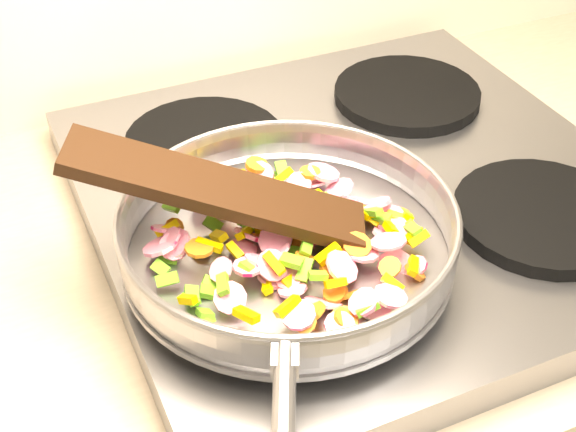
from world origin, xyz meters
name	(u,v)px	position (x,y,z in m)	size (l,w,h in m)	color
cooktop	(362,196)	(-0.70, 1.67, 0.92)	(0.60, 0.60, 0.04)	#939399
grate_fl	(303,291)	(-0.84, 1.52, 0.95)	(0.19, 0.19, 0.02)	black
grate_fr	(543,216)	(-0.56, 1.52, 0.95)	(0.19, 0.19, 0.02)	black
grate_bl	(205,142)	(-0.84, 1.81, 0.95)	(0.19, 0.19, 0.02)	black
grate_br	(407,94)	(-0.56, 1.81, 0.95)	(0.19, 0.19, 0.02)	black
saute_pan	(288,232)	(-0.84, 1.57, 0.99)	(0.36, 0.50, 0.06)	#9E9EA5
vegetable_heap	(294,236)	(-0.83, 1.57, 0.97)	(0.27, 0.27, 0.05)	#DC1554
wooden_spatula	(217,190)	(-0.89, 1.61, 1.02)	(0.29, 0.07, 0.01)	black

